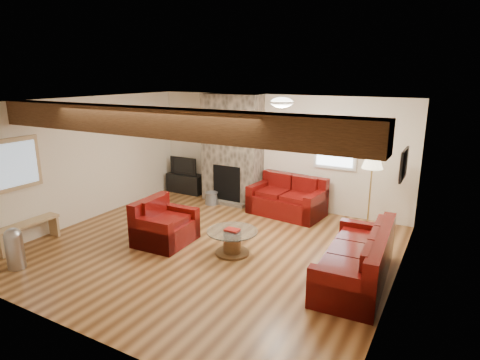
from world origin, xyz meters
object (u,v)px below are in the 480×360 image
object	(u,v)px
sofa_three	(356,256)
armchair_red	(165,222)
floor_lamp	(372,165)
tv_cabinet	(186,183)
television	(185,165)
coffee_table	(232,242)
loveseat	(287,196)

from	to	relation	value
sofa_three	armchair_red	bearing A→B (deg)	-88.52
sofa_three	armchair_red	distance (m)	3.30
floor_lamp	tv_cabinet	bearing A→B (deg)	174.93
armchair_red	tv_cabinet	size ratio (longest dim) A/B	1.01
sofa_three	television	distance (m)	5.47
tv_cabinet	television	distance (m)	0.46
tv_cabinet	floor_lamp	world-z (taller)	floor_lamp
sofa_three	tv_cabinet	xyz separation A→B (m)	(-4.87, 2.47, -0.15)
coffee_table	floor_lamp	distance (m)	2.98
loveseat	television	distance (m)	2.92
armchair_red	coffee_table	size ratio (longest dim) A/B	1.14
tv_cabinet	television	size ratio (longest dim) A/B	1.25
loveseat	armchair_red	bearing A→B (deg)	-111.92
armchair_red	floor_lamp	size ratio (longest dim) A/B	0.64
tv_cabinet	coffee_table	bearing A→B (deg)	-41.85
television	floor_lamp	size ratio (longest dim) A/B	0.51
armchair_red	tv_cabinet	world-z (taller)	armchair_red
loveseat	television	world-z (taller)	television
sofa_three	television	xyz separation A→B (m)	(-4.87, 2.47, 0.31)
sofa_three	television	world-z (taller)	television
coffee_table	television	size ratio (longest dim) A/B	1.10
loveseat	tv_cabinet	xyz separation A→B (m)	(-2.89, 0.30, -0.17)
sofa_three	coffee_table	distance (m)	2.02
sofa_three	floor_lamp	size ratio (longest dim) A/B	1.35
coffee_table	floor_lamp	size ratio (longest dim) A/B	0.56
television	floor_lamp	distance (m)	4.67
television	floor_lamp	world-z (taller)	floor_lamp
sofa_three	coffee_table	world-z (taller)	sofa_three
armchair_red	tv_cabinet	bearing A→B (deg)	27.36
loveseat	tv_cabinet	size ratio (longest dim) A/B	1.60
tv_cabinet	television	xyz separation A→B (m)	(0.00, 0.00, 0.46)
loveseat	tv_cabinet	distance (m)	2.91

